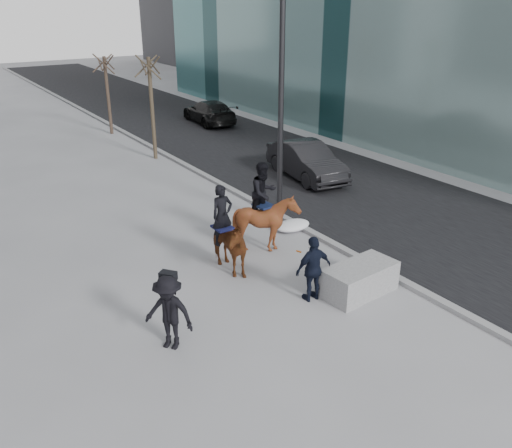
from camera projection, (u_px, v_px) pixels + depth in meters
ground at (281, 291)px, 14.37m from camera, size 120.00×120.00×0.00m
road at (277, 161)px, 25.60m from camera, size 8.00×90.00×0.01m
curb at (202, 174)px, 23.55m from camera, size 0.25×90.00×0.12m
planter at (360, 279)px, 14.11m from camera, size 2.08×1.16×0.80m
car_near at (306, 161)px, 22.97m from camera, size 2.26×4.79×1.52m
car_far at (209, 112)px, 32.91m from camera, size 2.39×4.94×1.39m
tree_near at (152, 104)px, 25.00m from camera, size 1.20×1.20×5.21m
tree_far at (108, 92)px, 29.78m from camera, size 1.20×1.20×4.68m
mounted_left at (225, 241)px, 15.04m from camera, size 0.90×1.96×2.52m
mounted_right at (266, 216)px, 16.28m from camera, size 1.64×1.80×2.75m
feeder at (313, 269)px, 13.64m from camera, size 1.05×0.89×1.75m
camera_crew at (169, 312)px, 11.74m from camera, size 1.21×1.30×1.75m
lamppost at (281, 74)px, 16.63m from camera, size 0.25×0.95×9.09m
snow_piles at (326, 244)px, 16.72m from camera, size 1.25×4.48×0.32m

